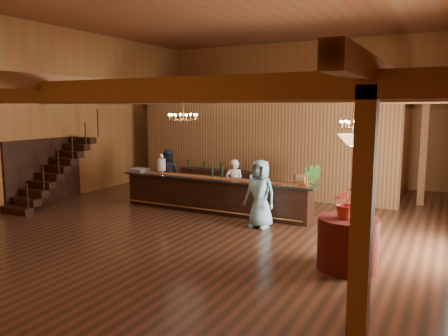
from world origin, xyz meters
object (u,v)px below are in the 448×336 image
at_px(round_table, 348,243).
at_px(guest, 260,194).
at_px(beverage_dispenser, 161,164).
at_px(tasting_bar, 214,195).
at_px(staff_second, 168,175).
at_px(chandelier_left, 183,117).
at_px(floor_plant, 308,187).
at_px(chandelier_right, 356,124).
at_px(backbar_shelf, 221,182).
at_px(pendant_lamp, 352,140).
at_px(raffle_drum, 301,179).
at_px(bartender, 234,184).

height_order(round_table, guest, guest).
bearing_deg(beverage_dispenser, guest, -13.86).
xyz_separation_m(tasting_bar, staff_second, (-2.15, 0.79, 0.32)).
distance_m(chandelier_left, floor_plant, 4.09).
height_order(chandelier_left, chandelier_right, same).
bearing_deg(chandelier_left, backbar_shelf, 95.21).
bearing_deg(staff_second, pendant_lamp, 134.42).
bearing_deg(chandelier_left, floor_plant, 31.59).
xyz_separation_m(chandelier_right, pendant_lamp, (0.55, -3.20, -0.16)).
distance_m(pendant_lamp, floor_plant, 4.87).
xyz_separation_m(chandelier_left, pendant_lamp, (5.04, -2.23, -0.31)).
height_order(beverage_dispenser, backbar_shelf, beverage_dispenser).
relative_size(raffle_drum, bartender, 0.23).
height_order(raffle_drum, bartender, bartender).
distance_m(raffle_drum, round_table, 3.21).
relative_size(guest, floor_plant, 1.24).
bearing_deg(bartender, floor_plant, -179.89).
relative_size(raffle_drum, staff_second, 0.21).
bearing_deg(tasting_bar, chandelier_left, -149.96).
relative_size(raffle_drum, chandelier_left, 0.43).
distance_m(tasting_bar, backbar_shelf, 2.48).
bearing_deg(raffle_drum, tasting_bar, 178.89).
relative_size(raffle_drum, round_table, 0.31).
bearing_deg(staff_second, tasting_bar, 142.45).
xyz_separation_m(beverage_dispenser, pendant_lamp, (6.16, -2.71, 1.13)).
distance_m(round_table, floor_plant, 4.57).
distance_m(beverage_dispenser, floor_plant, 4.41).
xyz_separation_m(tasting_bar, floor_plant, (2.28, 1.43, 0.18)).
distance_m(raffle_drum, bartender, 2.41).
height_order(backbar_shelf, round_table, round_table).
bearing_deg(bartender, raffle_drum, 141.38).
xyz_separation_m(chandelier_left, guest, (2.50, -0.41, -1.86)).
xyz_separation_m(beverage_dispenser, chandelier_left, (1.12, -0.48, 1.44)).
bearing_deg(pendant_lamp, tasting_bar, 148.24).
xyz_separation_m(raffle_drum, staff_second, (-4.71, 0.84, -0.34)).
xyz_separation_m(staff_second, guest, (3.91, -1.63, 0.03)).
height_order(staff_second, guest, guest).
bearing_deg(pendant_lamp, staff_second, 151.87).
bearing_deg(backbar_shelf, bartender, -50.44).
xyz_separation_m(staff_second, floor_plant, (4.44, 0.65, -0.13)).
distance_m(chandelier_left, staff_second, 2.65).
bearing_deg(tasting_bar, guest, -25.49).
relative_size(tasting_bar, chandelier_right, 7.39).
xyz_separation_m(beverage_dispenser, backbar_shelf, (0.87, 2.22, -0.85)).
bearing_deg(chandelier_right, tasting_bar, -171.84).
distance_m(beverage_dispenser, round_table, 6.77).
bearing_deg(tasting_bar, staff_second, 159.98).
distance_m(bartender, floor_plant, 2.12).
xyz_separation_m(round_table, guest, (-2.54, 1.82, 0.37)).
distance_m(tasting_bar, round_table, 5.05).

